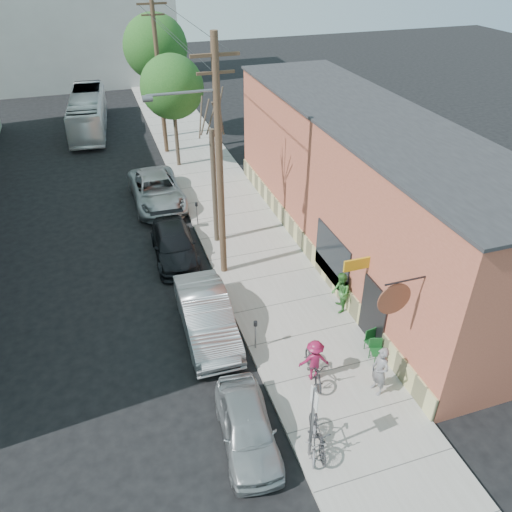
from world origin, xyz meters
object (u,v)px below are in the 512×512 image
object	(u,v)px
tree_leafy_mid	(172,87)
parked_bike_a	(318,435)
car_2	(174,245)
car_3	(157,191)
parked_bike_b	(315,439)
tree_leafy_far	(155,47)
parking_meter_near	(255,330)
patio_chair_b	(378,351)
parking_meter_far	(197,210)
patio_chair_a	(373,342)
sign_post	(313,416)
car_0	(247,427)
utility_pole_near	(218,161)
cyclist	(314,360)
tree_bare	(214,188)
car_1	(207,316)
patron_grey	(380,371)
bus	(88,112)
patron_green	(340,293)

from	to	relation	value
tree_leafy_mid	parked_bike_a	distance (m)	22.76
car_2	car_3	size ratio (longest dim) A/B	0.81
tree_leafy_mid	parked_bike_b	bearing A→B (deg)	-90.60
tree_leafy_far	car_3	size ratio (longest dim) A/B	1.45
parking_meter_near	patio_chair_b	bearing A→B (deg)	-26.96
parked_bike_b	car_2	world-z (taller)	car_2
parked_bike_b	car_3	world-z (taller)	car_3
parking_meter_far	parked_bike_b	distance (m)	14.29
patio_chair_a	car_2	distance (m)	10.33
sign_post	car_0	world-z (taller)	sign_post
utility_pole_near	parked_bike_b	size ratio (longest dim) A/B	6.16
tree_leafy_mid	car_2	world-z (taller)	tree_leafy_mid
car_0	tree_leafy_far	bearing A→B (deg)	91.06
tree_leafy_far	patio_chair_b	size ratio (longest dim) A/B	9.56
cyclist	car_3	world-z (taller)	cyclist
car_3	patio_chair_a	bearing A→B (deg)	-70.15
sign_post	patio_chair_b	distance (m)	4.84
utility_pole_near	tree_bare	size ratio (longest dim) A/B	1.78
patio_chair_a	car_1	bearing A→B (deg)	142.27
patron_grey	parked_bike_a	bearing A→B (deg)	-71.57
car_3	bus	bearing A→B (deg)	101.07
patron_grey	car_1	size ratio (longest dim) A/B	0.37
tree_bare	patron_grey	size ratio (longest dim) A/B	3.04
tree_leafy_mid	patron_green	xyz separation A→B (m)	(3.31, -16.76, -4.09)
parking_meter_near	parking_meter_far	bearing A→B (deg)	90.00
patron_grey	parked_bike_a	xyz separation A→B (m)	(-2.77, -1.34, -0.40)
cyclist	utility_pole_near	bearing A→B (deg)	-67.05
cyclist	parked_bike_a	xyz separation A→B (m)	(-1.01, -2.57, -0.27)
parked_bike_b	tree_leafy_far	bearing A→B (deg)	114.67
utility_pole_near	tree_bare	xyz separation A→B (m)	(0.41, 2.65, -2.45)
sign_post	tree_bare	distance (m)	12.62
tree_bare	tree_leafy_mid	size ratio (longest dim) A/B	0.82
tree_bare	parked_bike_a	xyz separation A→B (m)	(-0.14, -12.39, -2.29)
tree_leafy_mid	bus	world-z (taller)	tree_leafy_mid
tree_leafy_far	car_0	size ratio (longest dim) A/B	2.17
tree_leafy_far	car_0	xyz separation A→B (m)	(-2.00, -27.03, -5.72)
sign_post	parked_bike_a	size ratio (longest dim) A/B	1.60
tree_bare	car_0	size ratio (longest dim) A/B	1.45
tree_leafy_mid	patio_chair_b	distance (m)	20.52
cyclist	car_0	size ratio (longest dim) A/B	0.41
parking_meter_far	patio_chair_b	distance (m)	12.28
car_2	car_3	world-z (taller)	car_3
utility_pole_near	parked_bike_b	xyz separation A→B (m)	(0.17, -9.77, -4.83)
parked_bike_b	car_2	distance (m)	11.94
car_0	parking_meter_near	bearing A→B (deg)	73.55
utility_pole_near	tree_leafy_mid	xyz separation A→B (m)	(0.41, 12.59, -0.29)
tree_leafy_far	car_2	xyz separation A→B (m)	(-2.21, -16.22, -5.70)
sign_post	tree_bare	world-z (taller)	tree_bare
cyclist	bus	xyz separation A→B (m)	(-6.01, 28.96, 0.46)
patio_chair_a	patio_chair_b	world-z (taller)	same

